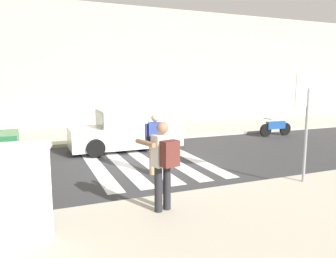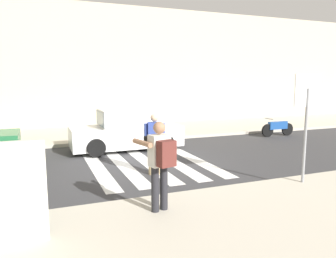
# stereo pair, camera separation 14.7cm
# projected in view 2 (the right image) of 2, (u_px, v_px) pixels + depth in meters

# --- Properties ---
(ground_plane) EXTENTS (120.00, 120.00, 0.00)m
(ground_plane) POSITION_uv_depth(u_px,v_px,m) (148.00, 163.00, 10.44)
(ground_plane) COLOR #38383A
(sidewalk_far) EXTENTS (60.00, 4.80, 0.14)m
(sidewalk_far) POSITION_uv_depth(u_px,v_px,m) (110.00, 133.00, 15.95)
(sidewalk_far) COLOR beige
(sidewalk_far) RESTS_ON ground
(building_facade_far) EXTENTS (56.00, 4.00, 6.68)m
(building_facade_far) POSITION_uv_depth(u_px,v_px,m) (93.00, 68.00, 19.51)
(building_facade_far) COLOR beige
(building_facade_far) RESTS_ON ground
(crosswalk_stripe_0) EXTENTS (0.44, 5.20, 0.01)m
(crosswalk_stripe_0) POSITION_uv_depth(u_px,v_px,m) (97.00, 166.00, 10.04)
(crosswalk_stripe_0) COLOR silver
(crosswalk_stripe_0) RESTS_ON ground
(crosswalk_stripe_1) EXTENTS (0.44, 5.20, 0.01)m
(crosswalk_stripe_1) POSITION_uv_depth(u_px,v_px,m) (122.00, 164.00, 10.33)
(crosswalk_stripe_1) COLOR silver
(crosswalk_stripe_1) RESTS_ON ground
(crosswalk_stripe_2) EXTENTS (0.44, 5.20, 0.01)m
(crosswalk_stripe_2) POSITION_uv_depth(u_px,v_px,m) (146.00, 162.00, 10.62)
(crosswalk_stripe_2) COLOR silver
(crosswalk_stripe_2) RESTS_ON ground
(crosswalk_stripe_3) EXTENTS (0.44, 5.20, 0.01)m
(crosswalk_stripe_3) POSITION_uv_depth(u_px,v_px,m) (169.00, 159.00, 10.92)
(crosswalk_stripe_3) COLOR silver
(crosswalk_stripe_3) RESTS_ON ground
(crosswalk_stripe_4) EXTENTS (0.44, 5.20, 0.01)m
(crosswalk_stripe_4) POSITION_uv_depth(u_px,v_px,m) (191.00, 157.00, 11.21)
(crosswalk_stripe_4) COLOR silver
(crosswalk_stripe_4) RESTS_ON ground
(stop_sign) EXTENTS (0.76, 0.08, 2.63)m
(stop_sign) POSITION_uv_depth(u_px,v_px,m) (307.00, 104.00, 7.79)
(stop_sign) COLOR gray
(stop_sign) RESTS_ON sidewalk_near
(photographer_with_backpack) EXTENTS (0.70, 0.92, 1.72)m
(photographer_with_backpack) POSITION_uv_depth(u_px,v_px,m) (160.00, 159.00, 6.14)
(photographer_with_backpack) COLOR #232328
(photographer_with_backpack) RESTS_ON sidewalk_near
(pedestrian_crossing) EXTENTS (0.57, 0.32, 1.72)m
(pedestrian_crossing) POSITION_uv_depth(u_px,v_px,m) (155.00, 140.00, 9.07)
(pedestrian_crossing) COLOR tan
(pedestrian_crossing) RESTS_ON ground
(parked_car_white) EXTENTS (4.10, 1.92, 1.55)m
(parked_car_white) POSITION_uv_depth(u_px,v_px,m) (127.00, 131.00, 12.42)
(parked_car_white) COLOR white
(parked_car_white) RESTS_ON ground
(motorcycle) EXTENTS (1.76, 0.60, 0.87)m
(motorcycle) POSITION_uv_depth(u_px,v_px,m) (278.00, 128.00, 15.43)
(motorcycle) COLOR black
(motorcycle) RESTS_ON ground
(advertising_board) EXTENTS (1.10, 0.11, 1.60)m
(advertising_board) POSITION_uv_depth(u_px,v_px,m) (8.00, 194.00, 4.87)
(advertising_board) COLOR beige
(advertising_board) RESTS_ON sidewalk_near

